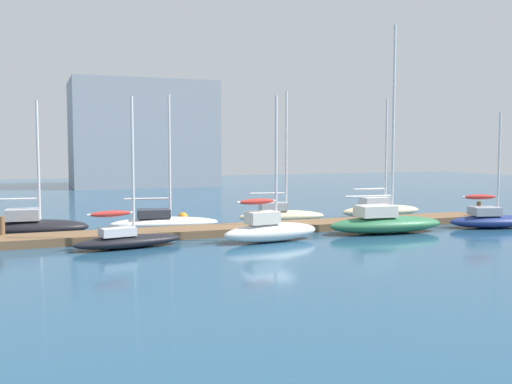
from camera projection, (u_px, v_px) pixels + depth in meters
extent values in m
plane|color=navy|center=(269.00, 231.00, 31.40)|extent=(120.00, 120.00, 0.00)
cube|color=brown|center=(269.00, 228.00, 31.39)|extent=(27.47, 2.37, 0.40)
cylinder|color=brown|center=(2.00, 230.00, 27.55)|extent=(0.28, 0.28, 1.28)
cylinder|color=brown|center=(479.00, 212.00, 35.15)|extent=(0.28, 0.28, 1.28)
ellipsoid|color=black|center=(35.00, 228.00, 29.47)|extent=(5.45, 2.23, 0.88)
cube|color=#9EA3AD|center=(23.00, 215.00, 29.27)|extent=(1.70, 1.38, 0.57)
cylinder|color=silver|center=(38.00, 161.00, 29.28)|extent=(0.13, 0.13, 6.02)
cylinder|color=silver|center=(16.00, 199.00, 29.12)|extent=(2.24, 0.29, 0.11)
ellipsoid|color=black|center=(129.00, 241.00, 26.27)|extent=(5.17, 2.19, 0.59)
cube|color=silver|center=(118.00, 232.00, 25.98)|extent=(1.64, 1.19, 0.38)
cylinder|color=silver|center=(133.00, 166.00, 26.13)|extent=(0.13, 0.13, 6.26)
cylinder|color=silver|center=(111.00, 214.00, 25.76)|extent=(2.09, 0.46, 0.10)
ellipsoid|color=#B72D28|center=(111.00, 214.00, 25.76)|extent=(1.93, 0.68, 0.28)
ellipsoid|color=white|center=(165.00, 223.00, 32.12)|extent=(6.14, 2.40, 0.69)
cube|color=#333842|center=(154.00, 213.00, 31.94)|extent=(1.93, 1.36, 0.45)
cylinder|color=silver|center=(169.00, 156.00, 31.90)|extent=(0.14, 0.14, 6.75)
cylinder|color=silver|center=(147.00, 199.00, 31.79)|extent=(2.50, 0.44, 0.11)
ellipsoid|color=white|center=(271.00, 232.00, 27.98)|extent=(5.17, 2.02, 0.90)
cube|color=silver|center=(262.00, 218.00, 27.69)|extent=(1.62, 1.15, 0.59)
cylinder|color=silver|center=(276.00, 160.00, 27.83)|extent=(0.13, 0.13, 6.12)
cylinder|color=silver|center=(257.00, 202.00, 27.48)|extent=(2.11, 0.38, 0.10)
ellipsoid|color=#B72D28|center=(257.00, 202.00, 27.48)|extent=(1.93, 0.60, 0.28)
ellipsoid|color=beige|center=(282.00, 216.00, 35.05)|extent=(5.47, 2.23, 0.74)
cube|color=#9EA3AD|center=(273.00, 207.00, 34.90)|extent=(1.73, 1.22, 0.48)
cylinder|color=silver|center=(286.00, 151.00, 34.80)|extent=(0.13, 0.13, 7.16)
cylinder|color=silver|center=(268.00, 193.00, 34.77)|extent=(2.22, 0.46, 0.11)
ellipsoid|color=#2D7047|center=(386.00, 225.00, 30.77)|extent=(6.59, 2.52, 0.91)
cube|color=silver|center=(375.00, 211.00, 30.53)|extent=(2.04, 1.55, 0.59)
cylinder|color=silver|center=(393.00, 122.00, 30.43)|extent=(0.14, 0.14, 9.98)
cylinder|color=silver|center=(369.00, 196.00, 30.36)|extent=(2.71, 0.33, 0.11)
ellipsoid|color=beige|center=(381.00, 211.00, 37.84)|extent=(5.68, 1.69, 0.80)
cube|color=silver|center=(374.00, 201.00, 37.60)|extent=(1.71, 1.14, 0.52)
cylinder|color=silver|center=(386.00, 152.00, 37.64)|extent=(0.13, 0.13, 6.89)
cylinder|color=silver|center=(370.00, 189.00, 37.42)|extent=(2.38, 0.15, 0.11)
ellipsoid|color=navy|center=(493.00, 221.00, 32.81)|extent=(5.34, 2.84, 0.72)
cube|color=#9EA3AD|center=(485.00, 211.00, 32.70)|extent=(1.76, 1.51, 0.47)
cylinder|color=silver|center=(499.00, 164.00, 32.59)|extent=(0.13, 0.13, 5.82)
cylinder|color=silver|center=(480.00, 197.00, 32.60)|extent=(2.10, 0.61, 0.10)
ellipsoid|color=#B72D28|center=(480.00, 197.00, 32.60)|extent=(1.95, 0.80, 0.28)
sphere|color=orange|center=(183.00, 217.00, 35.12)|extent=(0.61, 0.61, 0.61)
cube|color=#9399A3|center=(142.00, 134.00, 68.37)|extent=(16.25, 10.57, 12.13)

